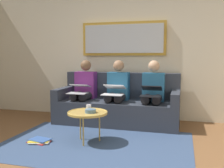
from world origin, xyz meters
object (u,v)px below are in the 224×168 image
(framed_mirror, at_px, (123,39))
(cup, at_px, (89,108))
(person_middle, at_px, (117,90))
(magazine_stack, at_px, (40,141))
(couch, at_px, (118,105))
(laptop_white, at_px, (114,90))
(person_right, at_px, (84,89))
(coffee_table, at_px, (88,113))
(laptop_black, at_px, (151,92))
(laptop_silver, at_px, (79,89))
(person_left, at_px, (153,91))
(bowl, at_px, (90,111))

(framed_mirror, relative_size, cup, 18.30)
(cup, distance_m, person_middle, 1.09)
(magazine_stack, bearing_deg, framed_mirror, -113.45)
(couch, height_order, cup, couch)
(laptop_white, xyz_separation_m, person_right, (0.64, -0.23, -0.02))
(coffee_table, bearing_deg, person_middle, -96.53)
(coffee_table, bearing_deg, cup, -81.22)
(laptop_black, bearing_deg, framed_mirror, -46.96)
(framed_mirror, distance_m, laptop_black, 1.31)
(coffee_table, relative_size, laptop_silver, 1.51)
(laptop_white, bearing_deg, person_middle, -90.00)
(magazine_stack, bearing_deg, couch, -118.93)
(person_left, bearing_deg, laptop_black, 90.00)
(bowl, relative_size, person_left, 0.13)
(cup, bearing_deg, coffee_table, 98.78)
(coffee_table, bearing_deg, person_left, -123.88)
(framed_mirror, bearing_deg, laptop_silver, 47.43)
(framed_mirror, relative_size, person_middle, 1.44)
(person_middle, bearing_deg, cup, 82.32)
(person_right, height_order, magazine_stack, person_right)
(couch, relative_size, person_right, 1.93)
(person_middle, bearing_deg, framed_mirror, -90.00)
(couch, bearing_deg, cup, 82.78)
(bowl, distance_m, laptop_silver, 1.11)
(cup, height_order, magazine_stack, cup)
(laptop_silver, bearing_deg, magazine_stack, 82.68)
(framed_mirror, height_order, person_right, framed_mirror)
(couch, xyz_separation_m, person_middle, (0.00, 0.07, 0.30))
(cup, distance_m, magazine_stack, 0.83)
(laptop_black, relative_size, laptop_white, 1.00)
(person_right, bearing_deg, laptop_white, 160.17)
(framed_mirror, xyz_separation_m, bowl, (0.08, 1.64, -1.09))
(coffee_table, distance_m, laptop_silver, 1.06)
(framed_mirror, distance_m, laptop_silver, 1.32)
(cup, distance_m, laptop_white, 0.86)
(framed_mirror, height_order, coffee_table, framed_mirror)
(couch, height_order, bowl, couch)
(laptop_black, distance_m, laptop_white, 0.64)
(framed_mirror, distance_m, person_right, 1.23)
(magazine_stack, bearing_deg, laptop_silver, -97.32)
(person_right, height_order, laptop_silver, person_right)
(coffee_table, xyz_separation_m, laptop_white, (-0.13, -0.92, 0.21))
(coffee_table, height_order, cup, cup)
(framed_mirror, xyz_separation_m, coffee_table, (0.13, 1.61, -1.13))
(laptop_black, relative_size, laptop_silver, 1.04)
(coffee_table, height_order, laptop_black, laptop_black)
(framed_mirror, xyz_separation_m, magazine_stack, (0.78, 1.80, -1.52))
(coffee_table, bearing_deg, framed_mirror, -94.68)
(framed_mirror, distance_m, person_middle, 1.05)
(couch, xyz_separation_m, framed_mirror, (0.00, -0.39, 1.24))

